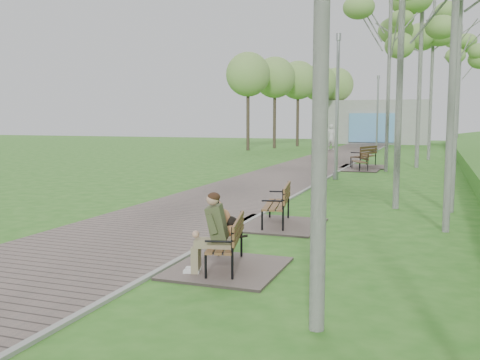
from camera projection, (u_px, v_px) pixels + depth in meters
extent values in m
cube|color=#6B5D57|center=(297.00, 171.00, 23.23)|extent=(3.50, 67.00, 0.04)
cube|color=#999993|center=(337.00, 173.00, 22.64)|extent=(0.10, 67.00, 0.05)
cube|color=#9E9E99|center=(375.00, 122.00, 50.48)|extent=(10.00, 5.00, 4.00)
cube|color=#609ED8|center=(371.00, 128.00, 48.11)|extent=(4.00, 0.20, 2.60)
cube|color=#6B5D57|center=(227.00, 268.00, 8.17)|extent=(1.63, 1.81, 0.04)
cube|color=brown|center=(224.00, 243.00, 8.14)|extent=(0.72, 1.41, 0.04)
cube|color=brown|center=(238.00, 228.00, 8.09)|extent=(0.36, 1.32, 0.30)
cube|color=#6B5D57|center=(278.00, 225.00, 11.51)|extent=(1.82, 2.02, 0.04)
cube|color=brown|center=(276.00, 205.00, 11.48)|extent=(0.72, 1.57, 0.04)
cube|color=brown|center=(287.00, 192.00, 11.41)|extent=(0.31, 1.50, 0.33)
cube|color=#6B5D57|center=(361.00, 170.00, 23.82)|extent=(1.58, 1.75, 0.04)
cube|color=brown|center=(360.00, 162.00, 23.79)|extent=(0.87, 1.36, 0.04)
cube|color=brown|center=(364.00, 156.00, 23.77)|extent=(0.54, 1.22, 0.29)
cube|color=#6B5D57|center=(364.00, 167.00, 25.59)|extent=(2.04, 2.27, 0.04)
cube|color=brown|center=(363.00, 156.00, 25.55)|extent=(1.07, 1.77, 0.05)
cube|color=brown|center=(369.00, 150.00, 25.34)|extent=(0.63, 1.61, 0.37)
cylinder|color=#979A9F|center=(336.00, 175.00, 20.31)|extent=(0.21, 0.21, 0.32)
cylinder|color=#979A9F|center=(337.00, 110.00, 20.03)|extent=(0.13, 0.13, 5.25)
cylinder|color=#979A9F|center=(339.00, 37.00, 19.73)|extent=(0.19, 0.19, 0.26)
cylinder|color=#979A9F|center=(376.00, 150.00, 36.52)|extent=(0.20, 0.20, 0.30)
cylinder|color=#979A9F|center=(377.00, 116.00, 36.25)|extent=(0.12, 0.12, 5.02)
cylinder|color=#979A9F|center=(378.00, 77.00, 35.96)|extent=(0.18, 0.18, 0.25)
imported|color=silver|center=(331.00, 137.00, 38.50)|extent=(0.74, 0.52, 1.93)
cylinder|color=silver|center=(455.00, 16.00, 10.40)|extent=(0.18, 0.18, 8.57)
cylinder|color=silver|center=(401.00, 56.00, 13.27)|extent=(0.18, 0.18, 7.68)
cylinder|color=silver|center=(458.00, 50.00, 12.74)|extent=(0.17, 0.17, 7.87)
cylinder|color=silver|center=(420.00, 64.00, 24.72)|extent=(0.20, 0.20, 9.61)
cylinder|color=silver|center=(456.00, 88.00, 27.72)|extent=(0.17, 0.17, 7.79)
ellipsoid|color=#84B055|center=(458.00, 39.00, 27.44)|extent=(2.47, 2.47, 3.43)
cylinder|color=silver|center=(389.00, 82.00, 22.95)|extent=(0.18, 0.18, 7.71)
ellipsoid|color=#84B055|center=(390.00, 23.00, 22.66)|extent=(2.55, 2.55, 3.39)
cylinder|color=silver|center=(432.00, 76.00, 29.59)|extent=(0.18, 0.18, 9.27)
ellipsoid|color=#84B055|center=(434.00, 22.00, 29.25)|extent=(2.66, 2.66, 4.08)
cylinder|color=silver|center=(459.00, 87.00, 41.50)|extent=(0.19, 0.19, 9.49)
ellipsoid|color=#84B055|center=(461.00, 47.00, 41.15)|extent=(2.67, 2.67, 4.17)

